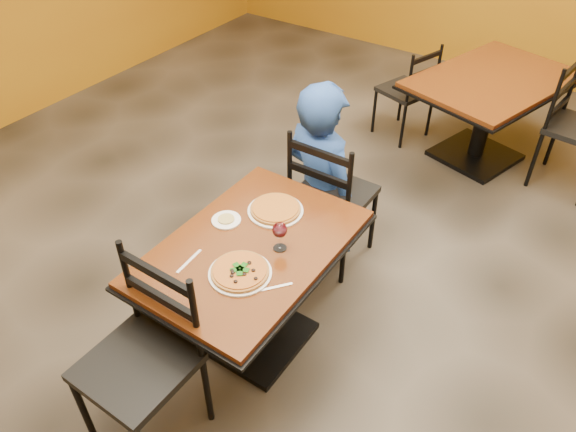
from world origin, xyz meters
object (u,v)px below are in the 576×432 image
Objects in this scene: plate_far at (275,211)px; side_plate at (226,220)px; plate_main at (240,273)px; pizza_far at (275,208)px; chair_main_near at (137,368)px; table_second at (489,99)px; chair_main_far at (334,195)px; chair_second_left at (405,91)px; diner at (321,169)px; pizza_main at (240,271)px; wine_glass at (280,235)px; table_main at (253,271)px.

side_plate is at bearing -128.82° from plate_far.
plate_far is at bearing 105.48° from plate_main.
chair_main_near is at bearing -92.16° from pizza_far.
table_second is 1.83m from chair_main_far.
table_second is 5.08× the size of plate_far.
plate_far reaches higher than table_second.
chair_main_near is at bearing -107.28° from plate_main.
chair_second_left reaches higher than side_plate.
pizza_far reaches higher than table_second.
chair_main_far is 0.82× the size of diner.
chair_second_left is at bearing 97.90° from plate_main.
pizza_main is 0.51m from plate_far.
chair_main_far is at bearing 86.37° from pizza_far.
pizza_far reaches higher than plate_main.
chair_second_left reaches higher than table_second.
diner is 4.00× the size of plate_far.
plate_main is 1.72× the size of wine_glass.
pizza_main is 0.42m from side_plate.
chair_main_near reaches higher than table_second.
chair_main_near is 0.64m from plate_main.
plate_main is (0.40, -2.87, 0.32)m from chair_second_left.
chair_main_near is 0.83× the size of diner.
table_main is at bearing 112.94° from plate_main.
diner is 4.37× the size of pizza_main.
plate_main is at bearing -74.52° from pizza_far.
plate_main and plate_far have the same top height.
plate_main is (0.18, 0.57, 0.24)m from chair_main_near.
diner is 0.97m from wine_glass.
plate_main reaches higher than table_main.
diner is at bearing 101.59° from pizza_main.
table_second is at bearing 82.16° from chair_main_near.
table_main is at bearing 112.99° from diner.
wine_glass is (0.45, -2.61, 0.41)m from chair_second_left.
chair_second_left is at bearing -70.72° from diner.
side_plate is at bearing 160.80° from table_main.
pizza_far is (0.26, -2.38, 0.34)m from chair_second_left.
chair_main_far reaches higher than chair_second_left.
plate_far is at bearing 105.48° from pizza_main.
diner is 7.75× the size of side_plate.
chair_main_far is 3.62× the size of pizza_far.
chair_main_far reaches higher than pizza_main.
table_second is 0.74m from chair_second_left.
side_plate is at bearing 99.55° from chair_main_near.
diner is (0.16, -1.72, 0.19)m from chair_second_left.
plate_main is at bearing 0.00° from pizza_main.
chair_main_far is 0.66m from pizza_far.
chair_second_left reaches higher than pizza_main.
wine_glass is at bearing 100.36° from chair_main_far.
plate_main is at bearing -74.52° from plate_far.
pizza_far is at bearing 100.16° from table_main.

